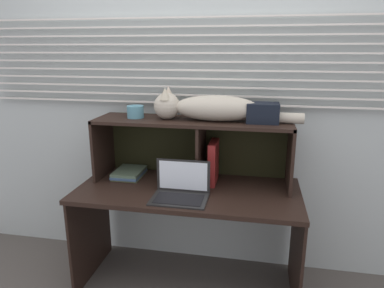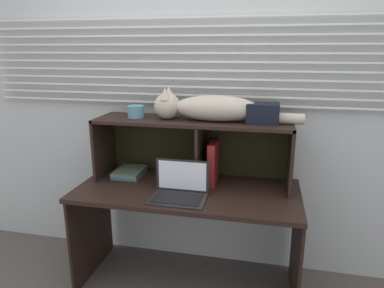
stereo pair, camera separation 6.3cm
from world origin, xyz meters
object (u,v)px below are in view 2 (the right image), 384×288
Objects in this scene: cat at (208,108)px; book_stack at (130,173)px; binder_upright at (213,162)px; small_basket at (136,111)px; storage_box at (263,113)px; laptop at (179,190)px.

book_stack is at bearing -179.93° from cat.
book_stack is at bearing -179.93° from binder_upright.
small_basket reaches higher than binder_upright.
binder_upright is 1.13× the size of book_stack.
cat is 4.81× the size of storage_box.
laptop reaches higher than book_stack.
binder_upright is at bearing 60.30° from laptop.
book_stack is 1.04m from storage_box.
small_basket reaches higher than laptop.
laptop is at bearing -119.70° from binder_upright.
cat is 3.78× the size of book_stack.
storage_box is at bearing 0.00° from cat.
small_basket is at bearing 180.00° from storage_box.
storage_box reaches higher than book_stack.
laptop is 0.54m from book_stack.
storage_box reaches higher than binder_upright.
binder_upright is 0.47m from storage_box.
small_basket is 0.86m from storage_box.
storage_box is (0.48, 0.29, 0.45)m from laptop.
laptop is 0.72m from storage_box.
laptop is at bearing -32.82° from book_stack.
cat is 2.84× the size of laptop.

